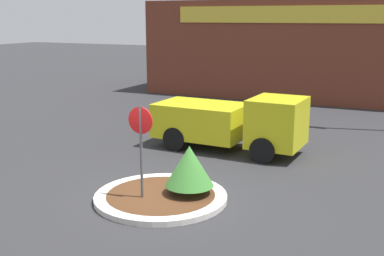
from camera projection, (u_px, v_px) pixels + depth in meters
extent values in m
plane|color=#2D2D30|center=(161.00, 199.00, 12.59)|extent=(120.00, 120.00, 0.00)
cylinder|color=beige|center=(161.00, 197.00, 12.57)|extent=(3.47, 3.47, 0.14)
cylinder|color=#4C2D19|center=(161.00, 197.00, 12.57)|extent=(2.85, 2.85, 0.14)
cylinder|color=#4C4C51|center=(141.00, 155.00, 12.11)|extent=(0.07, 0.07, 2.52)
cylinder|color=#B71414|center=(140.00, 120.00, 11.91)|extent=(0.68, 0.03, 0.68)
cylinder|color=brown|center=(189.00, 189.00, 12.61)|extent=(0.08, 0.08, 0.22)
cone|color=#3D7F33|center=(189.00, 166.00, 12.46)|extent=(1.28, 1.28, 1.06)
cube|color=gold|center=(277.00, 122.00, 16.21)|extent=(1.77, 2.03, 1.63)
cube|color=gold|center=(201.00, 120.00, 17.54)|extent=(3.26, 2.19, 1.22)
cube|color=black|center=(295.00, 116.00, 15.88)|extent=(0.11, 1.76, 0.57)
cylinder|color=black|center=(280.00, 138.00, 17.28)|extent=(0.86, 0.26, 0.85)
cylinder|color=black|center=(263.00, 150.00, 15.63)|extent=(0.86, 0.26, 0.85)
cylinder|color=black|center=(199.00, 128.00, 18.75)|extent=(0.86, 0.26, 0.85)
cylinder|color=black|center=(175.00, 139.00, 17.10)|extent=(0.86, 0.26, 0.85)
cube|color=brown|center=(286.00, 48.00, 28.96)|extent=(15.98, 6.00, 5.60)
cube|color=gold|center=(274.00, 14.00, 25.84)|extent=(11.18, 0.08, 0.90)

